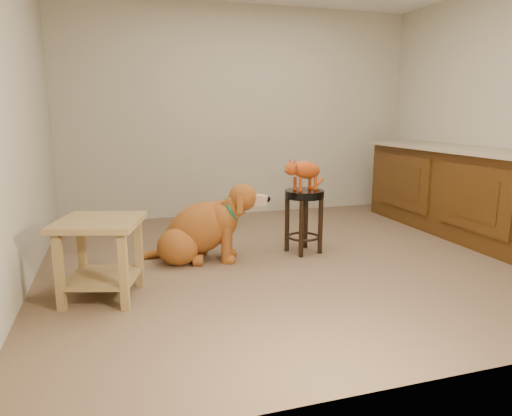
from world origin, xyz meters
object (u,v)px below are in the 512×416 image
object	(u,v)px
side_table	(101,246)
tabby_kitten	(304,171)
wood_stool	(393,185)
golden_retriever	(201,230)
padded_stool	(304,208)

from	to	relation	value
side_table	tabby_kitten	world-z (taller)	tabby_kitten
wood_stool	tabby_kitten	bearing A→B (deg)	-145.56
tabby_kitten	golden_retriever	bearing A→B (deg)	161.80
golden_retriever	tabby_kitten	distance (m)	1.07
padded_stool	golden_retriever	distance (m)	0.97
padded_stool	golden_retriever	bearing A→B (deg)	176.42
golden_retriever	side_table	bearing A→B (deg)	-124.54
padded_stool	tabby_kitten	world-z (taller)	tabby_kitten
golden_retriever	tabby_kitten	xyz separation A→B (m)	(0.95, -0.06, 0.50)
padded_stool	side_table	distance (m)	1.88
wood_stool	golden_retriever	world-z (taller)	wood_stool
padded_stool	tabby_kitten	bearing A→B (deg)	-171.25
padded_stool	tabby_kitten	size ratio (longest dim) A/B	1.22
side_table	tabby_kitten	size ratio (longest dim) A/B	1.41
wood_stool	tabby_kitten	size ratio (longest dim) A/B	1.50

